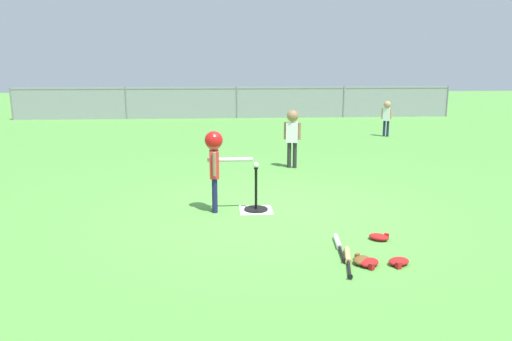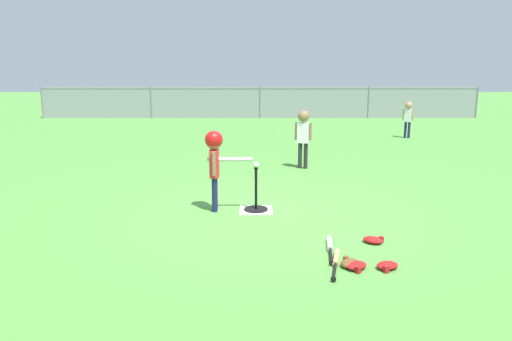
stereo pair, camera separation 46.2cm
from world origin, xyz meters
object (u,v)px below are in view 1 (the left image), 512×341
object	(u,v)px
fielder_deep_right	(292,131)
spare_bat_wood	(348,258)
glove_tossed_aside	(399,262)
fielder_near_right	(387,114)
spare_bat_silver	(338,244)
glove_by_plate	(362,260)
glove_outfield_drop	(369,263)
batting_tee	(256,204)
baseball_on_tee	(256,165)
glove_near_bats	(379,237)
batter_child	(215,155)

from	to	relation	value
fielder_deep_right	spare_bat_wood	distance (m)	4.63
spare_bat_wood	glove_tossed_aside	size ratio (longest dim) A/B	2.66
fielder_near_right	spare_bat_silver	world-z (taller)	fielder_near_right
spare_bat_wood	glove_by_plate	world-z (taller)	glove_by_plate
fielder_near_right	glove_outfield_drop	distance (m)	9.26
batting_tee	baseball_on_tee	world-z (taller)	baseball_on_tee
fielder_near_right	glove_tossed_aside	world-z (taller)	fielder_near_right
spare_bat_wood	spare_bat_silver	bearing A→B (deg)	89.99
glove_tossed_aside	baseball_on_tee	bearing A→B (deg)	122.52
spare_bat_wood	glove_near_bats	size ratio (longest dim) A/B	2.57
fielder_deep_right	glove_near_bats	xyz separation A→B (m)	(0.38, -4.01, -0.67)
spare_bat_silver	glove_near_bats	size ratio (longest dim) A/B	2.67
fielder_near_right	glove_by_plate	size ratio (longest dim) A/B	3.57
glove_near_bats	spare_bat_silver	bearing A→B (deg)	-161.63
batter_child	glove_tossed_aside	bearing A→B (deg)	-47.41
batter_child	fielder_near_right	distance (m)	8.18
batting_tee	glove_outfield_drop	world-z (taller)	batting_tee
glove_by_plate	glove_near_bats	world-z (taller)	same
spare_bat_silver	glove_tossed_aside	bearing A→B (deg)	-48.83
glove_by_plate	glove_outfield_drop	distance (m)	0.09
spare_bat_silver	fielder_deep_right	bearing A→B (deg)	88.33
baseball_on_tee	glove_near_bats	distance (m)	1.89
baseball_on_tee	fielder_near_right	xyz separation A→B (m)	(4.11, 6.72, -0.00)
spare_bat_silver	spare_bat_wood	bearing A→B (deg)	-90.01
baseball_on_tee	spare_bat_silver	distance (m)	1.73
batter_child	glove_near_bats	world-z (taller)	batter_child
fielder_deep_right	glove_near_bats	distance (m)	4.09
fielder_deep_right	glove_tossed_aside	distance (m)	4.78
batting_tee	batter_child	world-z (taller)	batter_child
fielder_deep_right	glove_outfield_drop	world-z (taller)	fielder_deep_right
baseball_on_tee	fielder_deep_right	bearing A→B (deg)	71.83
spare_bat_silver	batting_tee	bearing A→B (deg)	118.73
fielder_near_right	glove_outfield_drop	xyz separation A→B (m)	(-3.15, -8.69, -0.59)
fielder_near_right	glove_near_bats	size ratio (longest dim) A/B	3.57
baseball_on_tee	spare_bat_wood	bearing A→B (deg)	-66.76
baseball_on_tee	glove_near_bats	world-z (taller)	baseball_on_tee
fielder_near_right	baseball_on_tee	bearing A→B (deg)	-121.43
spare_bat_wood	glove_outfield_drop	size ratio (longest dim) A/B	2.58
baseball_on_tee	glove_tossed_aside	distance (m)	2.40
spare_bat_wood	glove_outfield_drop	distance (m)	0.23
fielder_deep_right	glove_outfield_drop	xyz separation A→B (m)	(0.05, -4.72, -0.67)
glove_by_plate	fielder_deep_right	bearing A→B (deg)	89.97
spare_bat_wood	glove_tossed_aside	xyz separation A→B (m)	(0.47, -0.14, 0.01)
spare_bat_silver	glove_near_bats	distance (m)	0.53
spare_bat_wood	glove_by_plate	bearing A→B (deg)	-33.08
baseball_on_tee	spare_bat_wood	size ratio (longest dim) A/B	0.11
batting_tee	fielder_deep_right	distance (m)	2.96
glove_near_bats	spare_bat_wood	bearing A→B (deg)	-131.96
spare_bat_silver	glove_tossed_aside	world-z (taller)	glove_tossed_aside
fielder_deep_right	glove_by_plate	bearing A→B (deg)	-90.03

